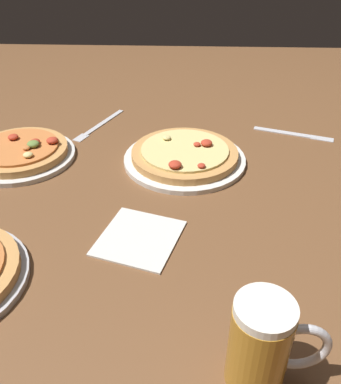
{
  "coord_description": "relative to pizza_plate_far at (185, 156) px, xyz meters",
  "views": [
    {
      "loc": [
        0.03,
        -0.74,
        0.52
      ],
      "look_at": [
        0.0,
        0.0,
        0.02
      ],
      "focal_mm": 39.29,
      "sensor_mm": 36.0,
      "label": 1
    }
  ],
  "objects": [
    {
      "name": "ground_plane",
      "position": [
        -0.03,
        -0.16,
        -0.03
      ],
      "size": [
        2.4,
        2.4,
        0.03
      ],
      "primitive_type": "cube",
      "color": "brown"
    },
    {
      "name": "pizza_plate_side",
      "position": [
        -0.41,
        -0.0,
        0.0
      ],
      "size": [
        0.27,
        0.27,
        0.05
      ],
      "color": "silver",
      "rests_on": "ground_plane"
    },
    {
      "name": "beer_mug_dark",
      "position": [
        0.1,
        -0.57,
        0.05
      ],
      "size": [
        0.13,
        0.08,
        0.14
      ],
      "color": "#B27A23",
      "rests_on": "ground_plane"
    },
    {
      "name": "knife_right",
      "position": [
        0.3,
        0.16,
        -0.01
      ],
      "size": [
        0.21,
        0.09,
        0.01
      ],
      "color": "silver",
      "rests_on": "ground_plane"
    },
    {
      "name": "fork_left",
      "position": [
        -0.25,
        0.19,
        -0.01
      ],
      "size": [
        0.11,
        0.22,
        0.01
      ],
      "color": "silver",
      "rests_on": "ground_plane"
    },
    {
      "name": "napkin_folded",
      "position": [
        -0.08,
        -0.3,
        -0.01
      ],
      "size": [
        0.18,
        0.19,
        0.01
      ],
      "primitive_type": "cube",
      "rotation": [
        0.0,
        0.0,
        -0.3
      ],
      "color": "silver",
      "rests_on": "ground_plane"
    },
    {
      "name": "pizza_plate_far",
      "position": [
        0.0,
        0.0,
        0.0
      ],
      "size": [
        0.3,
        0.3,
        0.05
      ],
      "color": "silver",
      "rests_on": "ground_plane"
    }
  ]
}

